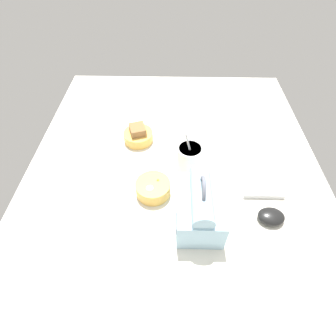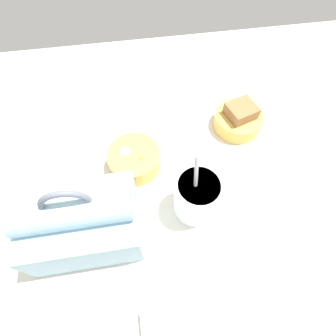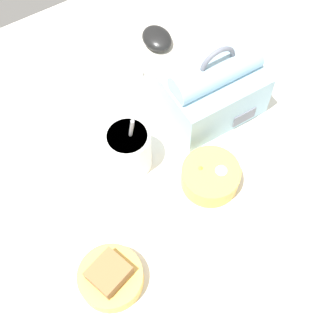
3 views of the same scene
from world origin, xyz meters
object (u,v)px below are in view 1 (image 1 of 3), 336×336
(soup_cup, at_px, (189,158))
(keyboard, at_px, (254,158))
(lunch_bag, at_px, (200,207))
(bento_bowl_snacks, at_px, (153,188))
(computer_mouse, at_px, (271,217))
(bento_bowl_sandwich, at_px, (138,135))

(soup_cup, bearing_deg, keyboard, 100.82)
(lunch_bag, xyz_separation_m, soup_cup, (-0.22, -0.02, -0.02))
(soup_cup, bearing_deg, bento_bowl_snacks, -47.26)
(soup_cup, height_order, computer_mouse, soup_cup)
(keyboard, distance_m, bento_bowl_snacks, 0.41)
(keyboard, xyz_separation_m, bento_bowl_sandwich, (-0.10, -0.45, 0.02))
(keyboard, height_order, computer_mouse, computer_mouse)
(keyboard, xyz_separation_m, bento_bowl_snacks, (0.16, -0.38, 0.02))
(lunch_bag, distance_m, bento_bowl_sandwich, 0.44)
(keyboard, xyz_separation_m, computer_mouse, (0.26, 0.00, 0.01))
(soup_cup, relative_size, computer_mouse, 2.07)
(lunch_bag, bearing_deg, bento_bowl_sandwich, -148.70)
(lunch_bag, xyz_separation_m, computer_mouse, (-0.00, 0.23, -0.05))
(keyboard, height_order, lunch_bag, lunch_bag)
(keyboard, xyz_separation_m, lunch_bag, (0.27, -0.23, 0.06))
(computer_mouse, bearing_deg, lunch_bag, -88.82)
(soup_cup, distance_m, bento_bowl_sandwich, 0.25)
(lunch_bag, relative_size, bento_bowl_sandwich, 1.71)
(bento_bowl_sandwich, xyz_separation_m, computer_mouse, (0.37, 0.45, -0.01))
(bento_bowl_snacks, distance_m, computer_mouse, 0.39)
(lunch_bag, distance_m, bento_bowl_snacks, 0.19)
(keyboard, bearing_deg, computer_mouse, 0.29)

